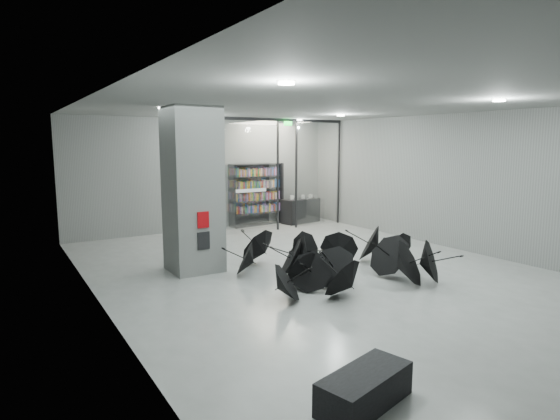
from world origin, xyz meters
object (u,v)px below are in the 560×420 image
column (193,190)px  shop_counter (301,211)px  bookshelf (257,195)px  umbrella_cluster (337,265)px  bench (365,388)px

column → shop_counter: column is taller
bookshelf → umbrella_cluster: bearing=-110.7°
column → shop_counter: (6.17, 4.31, -1.52)m
bench → bookshelf: bookshelf is taller
bench → umbrella_cluster: umbrella_cluster is taller
bookshelf → umbrella_cluster: (-1.86, -7.20, -0.86)m
column → bookshelf: 6.54m
shop_counter → bench: bearing=-131.4°
column → bench: bearing=-94.2°
bookshelf → shop_counter: bookshelf is taller
column → umbrella_cluster: bearing=-43.7°
bookshelf → shop_counter: bearing=-20.4°
bookshelf → column: bearing=-139.1°
bench → bookshelf: size_ratio=0.55×
bench → umbrella_cluster: bearing=40.8°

